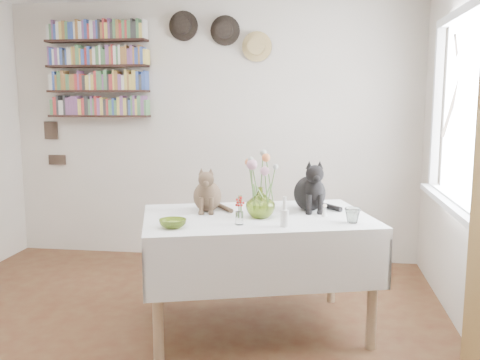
# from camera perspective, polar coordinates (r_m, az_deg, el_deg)

# --- Properties ---
(room) EXTENTS (4.08, 4.58, 2.58)m
(room) POSITION_cam_1_polar(r_m,az_deg,el_deg) (3.07, -11.24, 2.55)
(room) COLOR brown
(room) RESTS_ON ground
(window) EXTENTS (0.12, 1.52, 1.32)m
(window) POSITION_cam_1_polar(r_m,az_deg,el_deg) (3.81, 22.67, 5.41)
(window) COLOR white
(window) RESTS_ON room
(dining_table) EXTENTS (1.70, 1.34, 0.80)m
(dining_table) POSITION_cam_1_polar(r_m,az_deg,el_deg) (3.62, 1.80, -6.84)
(dining_table) COLOR white
(dining_table) RESTS_ON room
(tabby_cat) EXTENTS (0.25, 0.30, 0.32)m
(tabby_cat) POSITION_cam_1_polar(r_m,az_deg,el_deg) (3.70, -3.50, -0.86)
(tabby_cat) COLOR brown
(tabby_cat) RESTS_ON dining_table
(black_cat) EXTENTS (0.31, 0.36, 0.37)m
(black_cat) POSITION_cam_1_polar(r_m,az_deg,el_deg) (3.75, 7.46, -0.43)
(black_cat) COLOR black
(black_cat) RESTS_ON dining_table
(flower_vase) EXTENTS (0.21, 0.21, 0.20)m
(flower_vase) POSITION_cam_1_polar(r_m,az_deg,el_deg) (3.49, 2.20, -2.40)
(flower_vase) COLOR #A1BC46
(flower_vase) RESTS_ON dining_table
(green_bowl) EXTENTS (0.18, 0.18, 0.05)m
(green_bowl) POSITION_cam_1_polar(r_m,az_deg,el_deg) (3.26, -7.18, -4.62)
(green_bowl) COLOR #A1BC46
(green_bowl) RESTS_ON dining_table
(drinking_glass) EXTENTS (0.12, 0.12, 0.10)m
(drinking_glass) POSITION_cam_1_polar(r_m,az_deg,el_deg) (3.42, 11.92, -3.72)
(drinking_glass) COLOR white
(drinking_glass) RESTS_ON dining_table
(candlestick) EXTENTS (0.05, 0.05, 0.19)m
(candlestick) POSITION_cam_1_polar(r_m,az_deg,el_deg) (3.26, 4.76, -3.92)
(candlestick) COLOR white
(candlestick) RESTS_ON dining_table
(berry_jar) EXTENTS (0.05, 0.05, 0.20)m
(berry_jar) POSITION_cam_1_polar(r_m,az_deg,el_deg) (3.30, -0.08, -3.24)
(berry_jar) COLOR white
(berry_jar) RESTS_ON dining_table
(porcelain_figurine) EXTENTS (0.05, 0.05, 0.09)m
(porcelain_figurine) POSITION_cam_1_polar(r_m,az_deg,el_deg) (3.58, 9.02, -3.27)
(porcelain_figurine) COLOR white
(porcelain_figurine) RESTS_ON dining_table
(flower_bouquet) EXTENTS (0.17, 0.13, 0.39)m
(flower_bouquet) POSITION_cam_1_polar(r_m,az_deg,el_deg) (3.47, 2.25, 1.51)
(flower_bouquet) COLOR #4C7233
(flower_bouquet) RESTS_ON flower_vase
(bookshelf_unit) EXTENTS (1.00, 0.16, 0.91)m
(bookshelf_unit) POSITION_cam_1_polar(r_m,az_deg,el_deg) (5.47, -14.95, 11.26)
(bookshelf_unit) COLOR black
(bookshelf_unit) RESTS_ON room
(wall_hats) EXTENTS (0.98, 0.09, 0.48)m
(wall_hats) POSITION_cam_1_polar(r_m,az_deg,el_deg) (5.18, -2.01, 15.30)
(wall_hats) COLOR black
(wall_hats) RESTS_ON room
(wall_art_plaques) EXTENTS (0.21, 0.02, 0.44)m
(wall_art_plaques) POSITION_cam_1_polar(r_m,az_deg,el_deg) (5.77, -19.26, 3.78)
(wall_art_plaques) COLOR #38281E
(wall_art_plaques) RESTS_ON room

